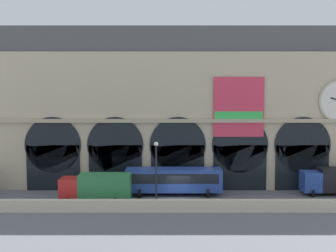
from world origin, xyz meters
TOP-DOWN VIEW (x-y plane):
  - ground_plane at (0.00, 0.00)m, footprint 200.00×200.00m
  - quay_parapet_wall at (0.00, -4.23)m, footprint 90.00×0.70m
  - station_building at (0.05, 7.25)m, footprint 46.69×4.94m
  - box_truck_midwest at (-8.81, -0.82)m, footprint 7.50×2.91m
  - bus_center at (-0.51, 2.54)m, footprint 11.00×3.25m
  - box_truck_east at (18.23, 2.75)m, footprint 7.50×2.91m
  - street_lamp_quayside at (-2.35, -3.43)m, footprint 0.44×0.44m

SIDE VIEW (x-z plane):
  - ground_plane at x=0.00m, z-range 0.00..0.00m
  - quay_parapet_wall at x=0.00m, z-range 0.00..1.21m
  - box_truck_midwest at x=-8.81m, z-range 0.14..3.26m
  - box_truck_east at x=18.23m, z-range 0.14..3.26m
  - bus_center at x=-0.51m, z-range 0.23..3.33m
  - street_lamp_quayside at x=-2.35m, z-range 0.96..7.86m
  - station_building at x=0.05m, z-range -0.28..19.56m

